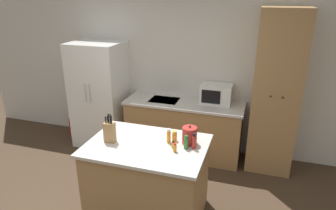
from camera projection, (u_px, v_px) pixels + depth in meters
name	position (u px, v px, depth m)	size (l,w,h in m)	color
wall_back	(171.00, 69.00, 4.82)	(7.20, 0.06, 2.60)	beige
refrigerator	(100.00, 95.00, 4.97)	(0.81, 0.69, 1.73)	white
back_counter	(184.00, 128.00, 4.74)	(1.82, 0.64, 0.89)	#9E7547
pantry_cabinet	(276.00, 94.00, 4.15)	(0.62, 0.57, 2.30)	#9E7547
kitchen_island	(148.00, 180.00, 3.42)	(1.31, 0.91, 0.92)	#9E7547
microwave	(216.00, 94.00, 4.51)	(0.46, 0.33, 0.28)	white
knife_block	(110.00, 132.00, 3.27)	(0.12, 0.08, 0.33)	#9E7547
spice_bottle_tall_dark	(175.00, 136.00, 3.32)	(0.05, 0.05, 0.12)	orange
spice_bottle_short_red	(186.00, 143.00, 3.15)	(0.05, 0.05, 0.15)	#337033
spice_bottle_amber_oil	(173.00, 145.00, 3.17)	(0.04, 0.04, 0.08)	gold
spice_bottle_green_herb	(194.00, 142.00, 3.14)	(0.04, 0.04, 0.18)	#B2281E
spice_bottle_pale_salt	(175.00, 148.00, 3.09)	(0.04, 0.04, 0.10)	orange
spice_bottle_orange_cap	(169.00, 136.00, 3.27)	(0.04, 0.04, 0.17)	orange
kettle	(190.00, 135.00, 3.24)	(0.16, 0.16, 0.22)	#B72D28
fire_extinguisher	(73.00, 127.00, 5.43)	(0.14, 0.14, 0.39)	red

